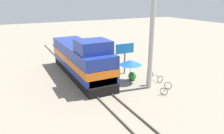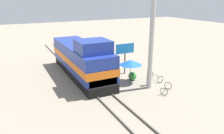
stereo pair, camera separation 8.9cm
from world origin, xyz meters
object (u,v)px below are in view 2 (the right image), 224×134
(vendor_umbrella, at_px, (131,62))
(billboard_sign, at_px, (125,51))
(bicycle, at_px, (155,77))
(bicycle_spare, at_px, (166,88))
(locomotive, at_px, (82,60))
(utility_pole, at_px, (152,37))
(person_bystander, at_px, (149,76))

(vendor_umbrella, relative_size, billboard_sign, 0.68)
(bicycle, relative_size, bicycle_spare, 0.99)
(billboard_sign, distance_m, bicycle, 4.45)
(locomotive, distance_m, billboard_sign, 4.86)
(utility_pole, distance_m, person_bystander, 4.04)
(locomotive, relative_size, person_bystander, 7.03)
(bicycle_spare, bearing_deg, locomotive, -179.50)
(person_bystander, xyz_separation_m, bicycle, (1.45, 0.77, -0.60))
(locomotive, xyz_separation_m, bicycle_spare, (5.48, -7.49, -1.53))
(utility_pole, bearing_deg, bicycle_spare, -64.08)
(locomotive, xyz_separation_m, utility_pole, (4.71, -5.91, 3.08))
(bicycle_spare, bearing_deg, billboard_sign, 152.15)
(vendor_umbrella, distance_m, bicycle, 3.25)
(billboard_sign, bearing_deg, vendor_umbrella, -107.41)
(utility_pole, bearing_deg, vendor_umbrella, 113.12)
(locomotive, bearing_deg, utility_pole, -51.45)
(bicycle, bearing_deg, locomotive, 142.91)
(vendor_umbrella, relative_size, bicycle, 1.41)
(vendor_umbrella, xyz_separation_m, billboard_sign, (0.80, 2.56, 0.57))
(billboard_sign, height_order, bicycle_spare, billboard_sign)
(vendor_umbrella, xyz_separation_m, bicycle, (2.63, -0.78, -1.75))
(billboard_sign, bearing_deg, bicycle_spare, -82.17)
(billboard_sign, relative_size, bicycle, 2.08)
(billboard_sign, xyz_separation_m, bicycle, (1.83, -3.33, -2.32))
(bicycle, bearing_deg, utility_pole, -144.87)
(person_bystander, height_order, bicycle, person_bystander)
(locomotive, xyz_separation_m, bicycle, (6.46, -4.61, -1.52))
(locomotive, height_order, utility_pole, utility_pole)
(utility_pole, relative_size, bicycle_spare, 5.78)
(utility_pole, bearing_deg, locomotive, 128.55)
(person_bystander, height_order, bicycle_spare, person_bystander)
(locomotive, bearing_deg, person_bystander, -47.05)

